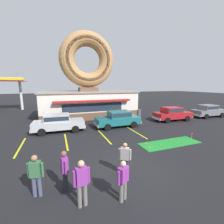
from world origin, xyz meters
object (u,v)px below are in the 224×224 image
(pedestrian_blue_sweater_man, at_px, (123,179))
(car_grey, at_px, (208,110))
(car_red, at_px, (172,113))
(golf_ball, at_px, (160,145))
(pedestrian_leather_jacket_man, at_px, (36,174))
(car_teal, at_px, (118,118))
(pedestrian_clipboard_woman, at_px, (125,157))
(pedestrian_beanie_man, at_px, (65,169))
(car_silver, at_px, (58,122))
(putting_flag_pin, at_px, (192,134))
(pedestrian_hooded_kid, at_px, (82,181))
(trash_bin, at_px, (139,113))

(pedestrian_blue_sweater_man, bearing_deg, car_grey, 29.56)
(car_red, relative_size, car_grey, 1.01)
(golf_ball, relative_size, pedestrian_leather_jacket_man, 0.03)
(car_teal, xyz_separation_m, pedestrian_leather_jacket_man, (-6.60, -7.84, 0.05))
(golf_ball, distance_m, car_red, 8.55)
(car_teal, bearing_deg, pedestrian_blue_sweater_man, -111.70)
(pedestrian_clipboard_woman, height_order, pedestrian_beanie_man, pedestrian_beanie_man)
(car_teal, relative_size, car_silver, 0.99)
(pedestrian_leather_jacket_man, height_order, pedestrian_beanie_man, pedestrian_beanie_man)
(putting_flag_pin, bearing_deg, pedestrian_hooded_kid, -158.66)
(car_grey, bearing_deg, pedestrian_leather_jacket_man, -157.50)
(pedestrian_clipboard_woman, bearing_deg, pedestrian_beanie_man, -177.12)
(pedestrian_beanie_man, distance_m, trash_bin, 15.39)
(golf_ball, relative_size, putting_flag_pin, 0.08)
(golf_ball, distance_m, pedestrian_blue_sweater_man, 5.80)
(car_grey, xyz_separation_m, pedestrian_hooded_kid, (-18.05, -9.19, 0.08))
(putting_flag_pin, relative_size, trash_bin, 0.56)
(pedestrian_blue_sweater_man, distance_m, pedestrian_leather_jacket_man, 3.23)
(pedestrian_blue_sweater_man, height_order, pedestrian_beanie_man, pedestrian_beanie_man)
(putting_flag_pin, height_order, car_teal, car_teal)
(pedestrian_beanie_man, bearing_deg, car_grey, 23.63)
(trash_bin, bearing_deg, pedestrian_blue_sweater_man, -122.47)
(golf_ball, bearing_deg, putting_flag_pin, 2.80)
(car_silver, height_order, pedestrian_beanie_man, pedestrian_beanie_man)
(pedestrian_hooded_kid, bearing_deg, car_grey, 26.97)
(car_teal, distance_m, pedestrian_hooded_kid, 10.26)
(pedestrian_blue_sweater_man, xyz_separation_m, pedestrian_leather_jacket_man, (-2.95, 1.32, 0.07))
(car_red, bearing_deg, putting_flag_pin, -119.33)
(car_teal, xyz_separation_m, car_red, (7.05, 0.25, 0.00))
(car_red, bearing_deg, pedestrian_blue_sweater_man, -138.66)
(putting_flag_pin, xyz_separation_m, car_red, (3.19, 5.68, 0.43))
(car_grey, height_order, pedestrian_leather_jacket_man, pedestrian_leather_jacket_man)
(car_red, relative_size, pedestrian_clipboard_woman, 2.97)
(car_teal, height_order, pedestrian_beanie_man, pedestrian_beanie_man)
(car_silver, bearing_deg, pedestrian_blue_sweater_man, -78.04)
(golf_ball, xyz_separation_m, pedestrian_hooded_kid, (-5.92, -3.34, 0.90))
(putting_flag_pin, height_order, pedestrian_hooded_kid, pedestrian_hooded_kid)
(car_red, distance_m, car_grey, 5.93)
(golf_ball, distance_m, car_silver, 8.90)
(car_silver, distance_m, pedestrian_beanie_man, 8.28)
(pedestrian_blue_sweater_man, bearing_deg, golf_ball, 38.62)
(car_grey, bearing_deg, trash_bin, 157.68)
(car_teal, relative_size, pedestrian_leather_jacket_man, 2.75)
(pedestrian_beanie_man, bearing_deg, pedestrian_leather_jacket_man, 179.56)
(car_red, bearing_deg, pedestrian_beanie_man, -147.32)
(car_teal, xyz_separation_m, trash_bin, (4.55, 3.73, -0.37))
(golf_ball, relative_size, trash_bin, 0.04)
(car_silver, relative_size, pedestrian_blue_sweater_man, 2.98)
(pedestrian_hooded_kid, distance_m, pedestrian_clipboard_woman, 2.49)
(pedestrian_blue_sweater_man, xyz_separation_m, pedestrian_clipboard_woman, (0.75, 1.45, 0.01))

